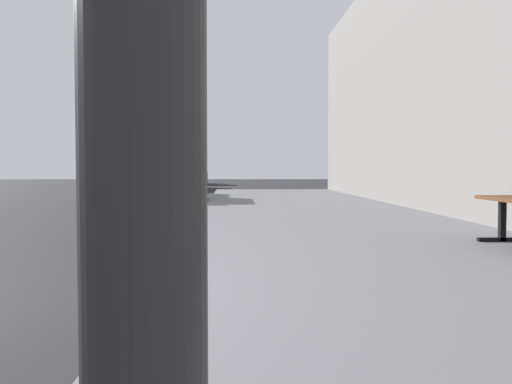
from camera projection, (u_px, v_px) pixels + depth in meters
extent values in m
cube|color=slate|center=(482.00, 311.00, 3.21)|extent=(4.00, 32.00, 0.15)
cube|color=black|center=(502.00, 219.00, 5.64)|extent=(0.06, 0.06, 0.45)
cube|color=black|center=(502.00, 239.00, 5.65)|extent=(0.50, 0.06, 0.04)
cube|color=#196638|center=(156.00, 181.00, 14.22)|extent=(1.74, 4.48, 0.55)
cube|color=black|center=(155.00, 162.00, 13.97)|extent=(1.53, 2.02, 0.45)
cylinder|color=black|center=(132.00, 188.00, 15.62)|extent=(0.22, 0.64, 0.64)
cylinder|color=black|center=(194.00, 188.00, 15.70)|extent=(0.22, 0.64, 0.64)
cylinder|color=black|center=(110.00, 193.00, 12.76)|extent=(0.22, 0.64, 0.64)
cylinder|color=black|center=(186.00, 193.00, 12.84)|extent=(0.22, 0.64, 0.64)
cube|color=yellow|center=(181.00, 176.00, 22.93)|extent=(1.83, 4.54, 0.55)
cube|color=black|center=(180.00, 164.00, 22.68)|extent=(1.61, 2.04, 0.45)
cylinder|color=black|center=(163.00, 181.00, 24.35)|extent=(0.22, 0.64, 0.64)
cylinder|color=black|center=(205.00, 181.00, 24.43)|extent=(0.22, 0.64, 0.64)
cylinder|color=black|center=(153.00, 183.00, 21.45)|extent=(0.22, 0.64, 0.64)
cylinder|color=black|center=(201.00, 183.00, 21.53)|extent=(0.22, 0.64, 0.64)
cube|color=white|center=(188.00, 174.00, 29.93)|extent=(1.80, 4.11, 0.55)
cube|color=black|center=(187.00, 165.00, 29.70)|extent=(1.58, 1.85, 0.45)
cylinder|color=black|center=(174.00, 178.00, 31.22)|extent=(0.22, 0.64, 0.64)
cylinder|color=black|center=(206.00, 178.00, 31.29)|extent=(0.22, 0.64, 0.64)
cylinder|color=black|center=(168.00, 179.00, 28.59)|extent=(0.22, 0.64, 0.64)
cylinder|color=black|center=(203.00, 179.00, 28.67)|extent=(0.22, 0.64, 0.64)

